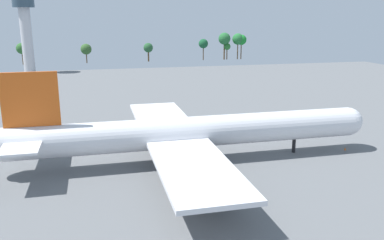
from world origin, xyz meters
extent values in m
plane|color=slate|center=(0.00, 0.00, 0.00)|extent=(284.80, 284.80, 0.00)
cylinder|color=silver|center=(0.00, 0.00, 5.72)|extent=(65.93, 5.76, 5.76)
sphere|color=silver|center=(32.96, 0.00, 5.72)|extent=(5.65, 5.65, 5.65)
sphere|color=silver|center=(-32.96, 0.00, 5.72)|extent=(4.90, 4.90, 4.90)
cube|color=#D85919|center=(-27.69, 0.00, 13.22)|extent=(9.23, 0.50, 9.22)
cube|color=silver|center=(-29.01, -4.62, 6.59)|extent=(5.93, 8.65, 0.36)
cube|color=silver|center=(-29.01, 4.62, 6.59)|extent=(5.93, 8.65, 0.36)
cube|color=silver|center=(-3.30, -15.40, 4.86)|extent=(11.21, 27.34, 0.70)
cube|color=silver|center=(-3.30, 15.40, 4.86)|extent=(11.21, 27.34, 0.70)
cylinder|color=gray|center=(-2.30, -11.30, 3.30)|extent=(4.61, 2.42, 2.42)
cylinder|color=gray|center=(-2.30, -21.41, 3.30)|extent=(4.61, 2.42, 2.42)
cylinder|color=gray|center=(-2.30, 11.30, 3.30)|extent=(4.61, 2.42, 2.42)
cylinder|color=gray|center=(-2.30, 21.41, 3.30)|extent=(4.61, 2.42, 2.42)
cylinder|color=black|center=(21.10, 0.00, 1.42)|extent=(0.70, 0.70, 2.84)
cylinder|color=black|center=(-3.30, -3.17, 1.42)|extent=(0.70, 0.70, 2.84)
cylinder|color=black|center=(-3.30, 3.17, 1.42)|extent=(0.70, 0.70, 2.84)
cone|color=orange|center=(32.04, -1.28, 0.28)|extent=(0.39, 0.39, 0.56)
cylinder|color=silver|center=(-47.87, 138.98, 15.32)|extent=(5.21, 5.21, 30.65)
cylinder|color=#334756|center=(-47.87, 138.98, 32.64)|extent=(9.91, 9.91, 3.99)
cylinder|color=#51381E|center=(-56.16, 173.47, 3.63)|extent=(0.75, 0.75, 7.26)
sphere|color=#30662D|center=(-56.16, 173.47, 9.11)|extent=(6.16, 6.16, 6.16)
cylinder|color=#51381E|center=(-21.31, 173.47, 3.09)|extent=(0.60, 0.60, 6.19)
sphere|color=#345C2A|center=(-21.31, 173.47, 8.06)|extent=(6.25, 6.25, 6.25)
cylinder|color=#51381E|center=(14.94, 173.47, 3.28)|extent=(0.90, 0.90, 6.56)
sphere|color=#27582F|center=(14.94, 173.47, 8.26)|extent=(5.67, 5.67, 5.67)
cylinder|color=#51381E|center=(49.27, 173.47, 4.19)|extent=(0.58, 0.58, 8.39)
sphere|color=#19532E|center=(49.27, 173.47, 10.13)|extent=(5.81, 5.81, 5.81)
cylinder|color=#51381E|center=(62.95, 173.47, 5.37)|extent=(0.86, 0.86, 10.74)
sphere|color=#266833|center=(62.95, 173.47, 12.98)|extent=(7.48, 7.48, 7.48)
cylinder|color=#51381E|center=(64.78, 173.47, 3.41)|extent=(0.63, 0.63, 6.82)
sphere|color=#296E2C|center=(64.78, 173.47, 8.13)|extent=(4.36, 4.36, 4.36)
cylinder|color=#51381E|center=(71.87, 173.47, 5.26)|extent=(0.64, 0.64, 10.51)
sphere|color=#267034|center=(71.87, 173.47, 12.64)|extent=(7.08, 7.08, 7.08)
cylinder|color=#51381E|center=(74.23, 173.47, 5.09)|extent=(0.64, 0.64, 10.19)
sphere|color=#1D812B|center=(74.23, 173.47, 12.13)|extent=(6.47, 6.47, 6.47)
camera|label=1|loc=(-16.88, -69.67, 26.65)|focal=37.48mm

